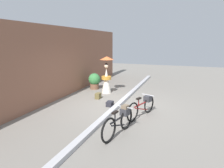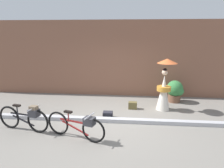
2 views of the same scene
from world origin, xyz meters
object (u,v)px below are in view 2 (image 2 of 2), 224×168
bicycle_near_officer (78,125)px  backpack_on_pavement (108,115)px  backpack_spare (133,105)px  person_with_parasol (164,86)px  potted_plant_by_door (175,91)px  bicycle_far_side (26,117)px

bicycle_near_officer → backpack_on_pavement: (0.61, 1.46, -0.28)m
backpack_spare → bicycle_near_officer: bearing=-121.2°
person_with_parasol → backpack_on_pavement: (-1.90, -0.92, -0.77)m
bicycle_near_officer → potted_plant_by_door: potted_plant_by_door is taller
potted_plant_by_door → backpack_spare: bearing=-150.0°
backpack_on_pavement → backpack_spare: backpack_spare is taller
bicycle_near_officer → backpack_on_pavement: 1.60m
bicycle_far_side → backpack_spare: bearing=34.1°
person_with_parasol → backpack_spare: (-1.09, -0.03, -0.74)m
bicycle_far_side → potted_plant_by_door: potted_plant_by_door is taller
potted_plant_by_door → backpack_on_pavement: size_ratio=2.78×
potted_plant_by_door → backpack_spare: potted_plant_by_door is taller
bicycle_far_side → backpack_on_pavement: (2.18, 1.14, -0.31)m
bicycle_near_officer → backpack_spare: (1.42, 2.34, -0.25)m
backpack_on_pavement → backpack_spare: size_ratio=1.01×
person_with_parasol → backpack_spare: bearing=-178.2°
person_with_parasol → potted_plant_by_door: size_ratio=2.13×
backpack_on_pavement → potted_plant_by_door: bearing=36.7°
person_with_parasol → backpack_on_pavement: size_ratio=5.92×
bicycle_near_officer → person_with_parasol: person_with_parasol is taller
bicycle_far_side → potted_plant_by_door: (4.67, 3.00, 0.05)m
bicycle_far_side → backpack_on_pavement: bearing=27.6°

